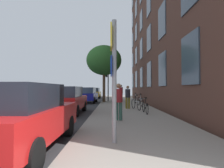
% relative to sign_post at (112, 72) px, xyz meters
% --- Properties ---
extents(ground_plane, '(41.80, 41.80, 0.00)m').
position_rel_sign_post_xyz_m(ground_plane, '(-2.57, 11.74, -1.95)').
color(ground_plane, '#332D28').
extents(road_asphalt, '(7.00, 38.00, 0.01)m').
position_rel_sign_post_xyz_m(road_asphalt, '(-4.67, 11.74, -1.95)').
color(road_asphalt, '#2D2D30').
rests_on(road_asphalt, ground).
extents(sidewalk, '(4.20, 38.00, 0.12)m').
position_rel_sign_post_xyz_m(sidewalk, '(0.93, 11.74, -1.89)').
color(sidewalk, gray).
rests_on(sidewalk, ground).
extents(sign_post, '(0.16, 0.60, 3.19)m').
position_rel_sign_post_xyz_m(sign_post, '(0.00, 0.00, 0.00)').
color(sign_post, gray).
rests_on(sign_post, sidewalk).
extents(traffic_light, '(0.43, 0.24, 3.54)m').
position_rel_sign_post_xyz_m(traffic_light, '(-0.57, 15.44, 0.59)').
color(traffic_light, black).
rests_on(traffic_light, sidewalk).
extents(tree_near, '(3.70, 3.70, 5.95)m').
position_rel_sign_post_xyz_m(tree_near, '(-0.88, 14.28, 2.53)').
color(tree_near, brown).
rests_on(tree_near, sidewalk).
extents(bicycle_0, '(0.42, 1.63, 0.91)m').
position_rel_sign_post_xyz_m(bicycle_0, '(1.83, 5.46, -1.48)').
color(bicycle_0, black).
rests_on(bicycle_0, sidewalk).
extents(bicycle_1, '(0.54, 1.75, 0.99)m').
position_rel_sign_post_xyz_m(bicycle_1, '(1.57, 7.30, -1.45)').
color(bicycle_1, black).
rests_on(bicycle_1, sidewalk).
extents(bicycle_2, '(0.42, 1.68, 0.98)m').
position_rel_sign_post_xyz_m(bicycle_2, '(2.24, 9.82, -1.45)').
color(bicycle_2, black).
rests_on(bicycle_2, sidewalk).
extents(bicycle_3, '(0.42, 1.63, 0.96)m').
position_rel_sign_post_xyz_m(bicycle_3, '(2.31, 13.28, -1.46)').
color(bicycle_3, black).
rests_on(bicycle_3, sidewalk).
extents(pedestrian_0, '(0.39, 0.39, 1.62)m').
position_rel_sign_post_xyz_m(pedestrian_0, '(0.26, 3.28, -0.91)').
color(pedestrian_0, '#33594C').
rests_on(pedestrian_0, sidewalk).
extents(pedestrian_1, '(0.42, 0.42, 1.59)m').
position_rel_sign_post_xyz_m(pedestrian_1, '(1.06, 7.89, -0.93)').
color(pedestrian_1, olive).
rests_on(pedestrian_1, sidewalk).
extents(pedestrian_2, '(0.56, 0.56, 1.80)m').
position_rel_sign_post_xyz_m(pedestrian_2, '(0.94, 14.84, -0.80)').
color(pedestrian_2, navy).
rests_on(pedestrian_2, sidewalk).
extents(car_0, '(1.88, 4.00, 1.62)m').
position_rel_sign_post_xyz_m(car_0, '(-2.24, -0.27, -1.11)').
color(car_0, red).
rests_on(car_0, road_asphalt).
extents(car_1, '(1.84, 4.19, 1.62)m').
position_rel_sign_post_xyz_m(car_1, '(-2.74, 6.19, -1.11)').
color(car_1, red).
rests_on(car_1, road_asphalt).
extents(car_2, '(1.92, 4.04, 1.62)m').
position_rel_sign_post_xyz_m(car_2, '(-2.63, 14.50, -1.11)').
color(car_2, navy).
rests_on(car_2, road_asphalt).
extents(car_3, '(1.82, 4.26, 1.62)m').
position_rel_sign_post_xyz_m(car_3, '(-2.76, 23.55, -1.11)').
color(car_3, orange).
rests_on(car_3, road_asphalt).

